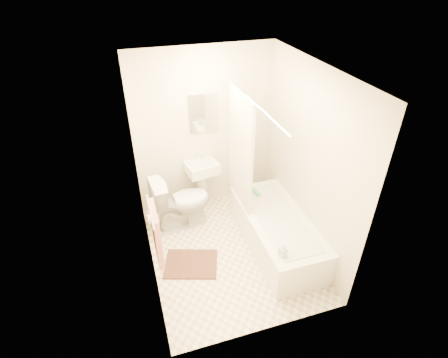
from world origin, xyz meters
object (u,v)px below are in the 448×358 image
object	(u,v)px
bathtub	(276,231)
bath_mat	(191,264)
toilet	(181,202)
sink	(202,183)
soap_bottle	(283,250)

from	to	relation	value
bathtub	bath_mat	distance (m)	1.20
toilet	bathtub	bearing A→B (deg)	-132.34
sink	soap_bottle	size ratio (longest dim) A/B	5.08
toilet	sink	size ratio (longest dim) A/B	0.94
bathtub	soap_bottle	distance (m)	0.75
soap_bottle	sink	bearing A→B (deg)	105.50
bath_mat	bathtub	bearing A→B (deg)	0.42
soap_bottle	toilet	bearing A→B (deg)	121.32
toilet	bath_mat	size ratio (longest dim) A/B	1.24
bathtub	bath_mat	world-z (taller)	bathtub
toilet	sink	bearing A→B (deg)	-56.64
sink	bath_mat	bearing A→B (deg)	-121.33
bath_mat	sink	bearing A→B (deg)	68.33
toilet	bath_mat	distance (m)	0.90
toilet	sink	xyz separation A→B (m)	(0.39, 0.32, 0.03)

